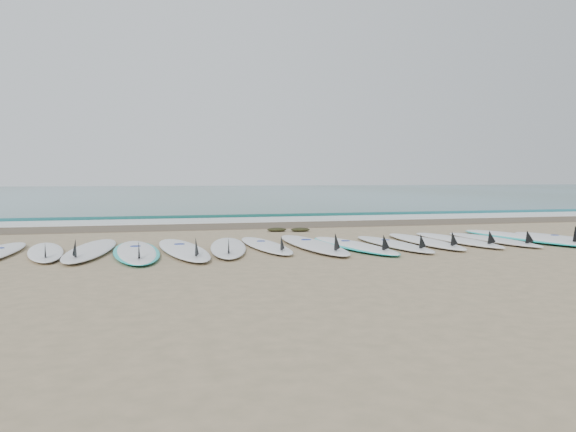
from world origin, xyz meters
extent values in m
plane|color=#9E8866|center=(0.00, 0.00, 0.00)|extent=(120.00, 120.00, 0.00)
cube|color=#1F5E61|center=(0.00, 32.50, 0.01)|extent=(120.00, 55.00, 0.03)
cube|color=brown|center=(0.00, 4.10, 0.01)|extent=(120.00, 1.80, 0.01)
cube|color=silver|center=(0.00, 5.50, 0.02)|extent=(120.00, 1.40, 0.04)
cube|color=#1F5E61|center=(0.00, 7.00, 0.05)|extent=(120.00, 1.00, 0.10)
ellipsoid|color=white|center=(-3.87, 0.18, 0.04)|extent=(0.84, 2.34, 0.07)
cone|color=black|center=(-3.74, -0.65, 0.17)|extent=(0.23, 0.27, 0.24)
ellipsoid|color=white|center=(-3.26, 0.18, 0.05)|extent=(0.83, 2.75, 0.09)
cone|color=black|center=(-3.35, -0.80, 0.21)|extent=(0.26, 0.31, 0.29)
ellipsoid|color=white|center=(-2.62, -0.14, 0.05)|extent=(0.70, 2.66, 0.08)
ellipsoid|color=#18CBC6|center=(-2.62, -0.14, 0.04)|extent=(0.79, 2.68, 0.06)
cone|color=black|center=(-2.56, -1.10, 0.20)|extent=(0.24, 0.29, 0.28)
cylinder|color=navy|center=(-2.63, 0.11, 0.09)|extent=(0.16, 0.16, 0.01)
ellipsoid|color=white|center=(-1.96, -0.07, 0.05)|extent=(0.89, 2.80, 0.09)
cone|color=black|center=(-1.85, -1.07, 0.21)|extent=(0.27, 0.32, 0.29)
cylinder|color=navy|center=(-2.00, 0.19, 0.09)|extent=(0.18, 0.18, 0.01)
ellipsoid|color=white|center=(-1.28, 0.04, 0.04)|extent=(0.85, 2.59, 0.08)
cone|color=black|center=(-1.40, -0.88, 0.19)|extent=(0.25, 0.30, 0.27)
ellipsoid|color=white|center=(-0.69, 0.16, 0.04)|extent=(0.66, 2.40, 0.08)
cone|color=black|center=(-0.62, -0.71, 0.18)|extent=(0.22, 0.27, 0.25)
cylinder|color=navy|center=(-0.70, 0.39, 0.08)|extent=(0.15, 0.15, 0.01)
ellipsoid|color=white|center=(0.03, 0.03, 0.05)|extent=(0.72, 2.81, 0.09)
cone|color=black|center=(0.09, -0.99, 0.21)|extent=(0.25, 0.31, 0.30)
cylinder|color=navy|center=(0.02, 0.29, 0.09)|extent=(0.17, 0.17, 0.01)
ellipsoid|color=white|center=(0.64, -0.17, 0.04)|extent=(0.88, 2.53, 0.08)
ellipsoid|color=#18CBC6|center=(0.64, -0.17, 0.04)|extent=(0.97, 2.57, 0.06)
cone|color=black|center=(0.78, -1.07, 0.19)|extent=(0.25, 0.29, 0.26)
cylinder|color=navy|center=(0.61, 0.07, 0.08)|extent=(0.16, 0.16, 0.01)
ellipsoid|color=white|center=(1.32, -0.15, 0.04)|extent=(0.67, 2.37, 0.08)
cone|color=black|center=(1.39, -1.00, 0.18)|extent=(0.22, 0.26, 0.25)
cylinder|color=navy|center=(1.30, 0.08, 0.08)|extent=(0.15, 0.15, 0.01)
ellipsoid|color=white|center=(1.97, 0.05, 0.04)|extent=(0.54, 2.46, 0.08)
cone|color=black|center=(1.98, -0.85, 0.19)|extent=(0.21, 0.26, 0.26)
ellipsoid|color=white|center=(2.59, 0.10, 0.04)|extent=(0.68, 2.44, 0.08)
cone|color=black|center=(2.66, -0.78, 0.18)|extent=(0.22, 0.27, 0.26)
ellipsoid|color=white|center=(3.22, 0.02, 0.04)|extent=(0.70, 2.34, 0.07)
cone|color=black|center=(3.30, -0.82, 0.17)|extent=(0.22, 0.26, 0.25)
ellipsoid|color=white|center=(3.91, 0.09, 0.05)|extent=(1.06, 2.95, 0.09)
ellipsoid|color=#18CBC6|center=(3.91, 0.09, 0.04)|extent=(1.16, 2.98, 0.07)
ellipsoid|color=silver|center=(4.53, -0.17, 0.04)|extent=(0.74, 2.38, 0.08)
cylinder|color=navy|center=(4.51, 0.06, 0.08)|extent=(0.15, 0.15, 0.01)
ellipsoid|color=black|center=(0.07, 2.66, 0.04)|extent=(0.39, 0.31, 0.08)
ellipsoid|color=black|center=(0.53, 2.55, 0.04)|extent=(0.39, 0.30, 0.08)
camera|label=1|loc=(-2.43, -8.35, 1.10)|focal=35.00mm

